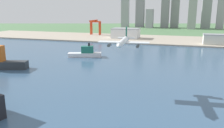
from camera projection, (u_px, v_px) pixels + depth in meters
ground_plane at (142, 59)px, 283.32m from camera, size 2400.00×2400.00×0.00m
water_bay at (131, 72)px, 227.55m from camera, size 840.00×360.00×0.15m
industrial_pier at (158, 40)px, 459.58m from camera, size 840.00×140.00×2.50m
airplane_landing at (123, 42)px, 159.88m from camera, size 36.71×40.75×13.18m
ferry_boat at (86, 53)px, 297.66m from camera, size 43.81×24.21×18.12m
port_crane_red at (95, 24)px, 528.80m from camera, size 23.73×45.66×34.16m
warehouse_main at (126, 33)px, 472.75m from camera, size 54.89×36.71×19.98m
warehouse_annex at (216, 39)px, 388.04m from camera, size 41.34×23.19×17.02m
distant_skyline at (171, 10)px, 750.18m from camera, size 327.18×60.45×145.11m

